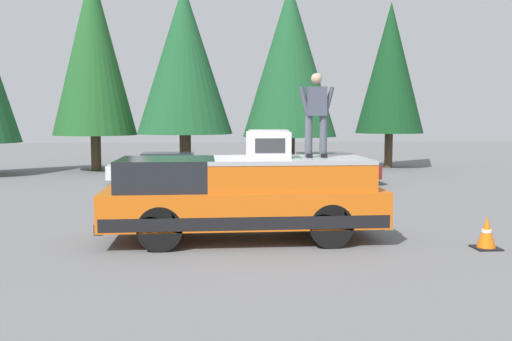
# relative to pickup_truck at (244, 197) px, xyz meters

# --- Properties ---
(ground_plane) EXTENTS (90.00, 90.00, 0.00)m
(ground_plane) POSITION_rel_pickup_truck_xyz_m (0.22, 0.29, -0.87)
(ground_plane) COLOR slate
(pickup_truck) EXTENTS (2.01, 5.54, 1.65)m
(pickup_truck) POSITION_rel_pickup_truck_xyz_m (0.00, 0.00, 0.00)
(pickup_truck) COLOR orange
(pickup_truck) RESTS_ON ground
(compressor_unit) EXTENTS (0.65, 0.84, 0.56)m
(compressor_unit) POSITION_rel_pickup_truck_xyz_m (-0.02, -0.49, 1.05)
(compressor_unit) COLOR silver
(compressor_unit) RESTS_ON pickup_truck
(person_on_truck_bed) EXTENTS (0.29, 0.72, 1.69)m
(person_on_truck_bed) POSITION_rel_pickup_truck_xyz_m (0.05, -1.47, 1.68)
(person_on_truck_bed) COLOR #4C515B
(person_on_truck_bed) RESTS_ON pickup_truck
(parked_car_maroon) EXTENTS (1.64, 4.10, 1.16)m
(parked_car_maroon) POSITION_rel_pickup_truck_xyz_m (9.29, -3.52, -0.29)
(parked_car_maroon) COLOR maroon
(parked_car_maroon) RESTS_ON ground
(parked_car_white) EXTENTS (1.64, 4.10, 1.16)m
(parked_car_white) POSITION_rel_pickup_truck_xyz_m (9.83, 2.22, -0.29)
(parked_car_white) COLOR white
(parked_car_white) RESTS_ON ground
(traffic_cone) EXTENTS (0.47, 0.47, 0.62)m
(traffic_cone) POSITION_rel_pickup_truck_xyz_m (-1.22, -4.48, -0.58)
(traffic_cone) COLOR black
(traffic_cone) RESTS_ON ground
(conifer_far_left) EXTENTS (3.27, 3.27, 8.01)m
(conifer_far_left) POSITION_rel_pickup_truck_xyz_m (15.89, -8.21, 3.96)
(conifer_far_left) COLOR #4C3826
(conifer_far_left) RESTS_ON ground
(conifer_left) EXTENTS (4.33, 4.33, 8.59)m
(conifer_left) POSITION_rel_pickup_truck_xyz_m (14.87, -3.13, 4.20)
(conifer_left) COLOR #4C3826
(conifer_left) RESTS_ON ground
(conifer_center_left) EXTENTS (4.24, 4.24, 8.30)m
(conifer_center_left) POSITION_rel_pickup_truck_xyz_m (14.30, 1.67, 4.13)
(conifer_center_left) COLOR #4C3826
(conifer_center_left) RESTS_ON ground
(conifer_center_right) EXTENTS (3.80, 3.80, 9.27)m
(conifer_center_right) POSITION_rel_pickup_truck_xyz_m (15.50, 5.82, 4.57)
(conifer_center_right) COLOR #4C3826
(conifer_center_right) RESTS_ON ground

